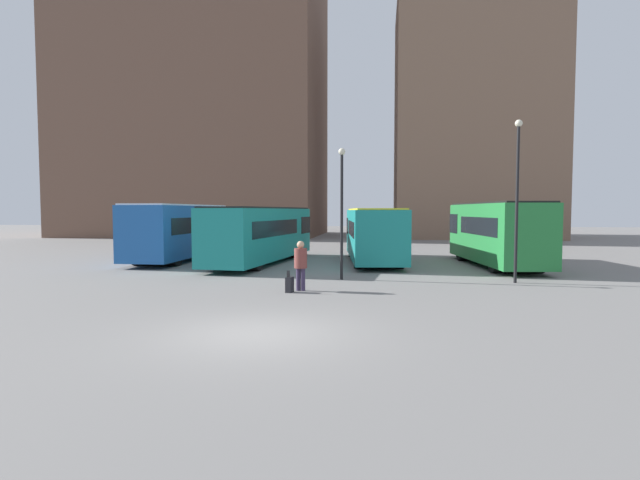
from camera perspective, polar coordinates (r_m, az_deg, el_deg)
The scene contains 11 objects.
ground_plane at distance 11.84m, azimuth -7.30°, elevation -10.53°, with size 160.00×160.00×0.00m, color slate.
building_block_left at distance 63.08m, azimuth -13.71°, elevation 20.57°, with size 28.00×17.36×43.17m.
building_block_right at distance 58.03m, azimuth 16.84°, elevation 13.04°, with size 16.10×14.65×25.44m.
bus_0 at distance 29.79m, azimuth -15.66°, elevation 1.11°, with size 2.59×9.86×3.19m.
bus_1 at distance 27.26m, azimuth -6.57°, elevation 0.85°, with size 3.63×11.55×3.03m.
bus_2 at distance 27.68m, azimuth 6.11°, elevation 0.79°, with size 3.62×9.99×2.95m.
bus_3 at distance 27.05m, azimuth 19.43°, elevation 0.89°, with size 3.45×9.49×3.26m.
traveler at distance 17.67m, azimuth -2.23°, elevation -2.44°, with size 0.53×0.53×1.77m.
suitcase at distance 17.43m, azimuth -3.50°, elevation -5.09°, with size 0.26×0.38×0.78m.
lamp_post_0 at distance 20.97m, azimuth 21.61°, elevation 5.47°, with size 0.28×0.28×6.35m.
lamp_post_1 at distance 20.47m, azimuth 2.50°, elevation 4.34°, with size 0.28×0.28×5.38m.
Camera 1 is at (2.88, -11.13, 2.84)m, focal length 28.00 mm.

